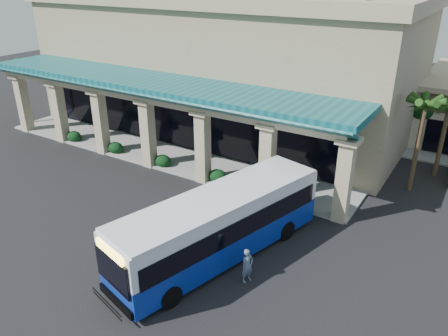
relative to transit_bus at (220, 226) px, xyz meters
The scene contains 9 objects.
ground 2.95m from the transit_bus, 156.05° to the left, with size 110.00×110.00×0.00m, color black.
main_building 20.26m from the transit_bus, 121.09° to the left, with size 30.80×14.80×11.35m, color tan, non-canonical shape.
arcade 12.94m from the transit_bus, 142.73° to the left, with size 30.00×6.20×5.70m, color #0E5058, non-canonical shape.
palm_0 13.63m from the transit_bus, 62.49° to the left, with size 2.40×2.40×6.60m, color #18380F, non-canonical shape.
palm_1 16.71m from the transit_bus, 64.21° to the left, with size 2.40×2.40×5.80m, color #18380F, non-canonical shape.
palm_2 25.90m from the transit_bus, 163.14° to the left, with size 2.40×2.40×6.20m, color #18380F, non-canonical shape.
broadleaf_tree 20.69m from the transit_bus, 75.29° to the left, with size 2.60×2.60×4.81m, color black, non-canonical shape.
transit_bus is the anchor object (origin of this frame).
pedestrian 2.36m from the transit_bus, 25.15° to the right, with size 0.59×0.39×1.62m, color slate.
Camera 1 is at (11.60, -15.50, 12.52)m, focal length 35.00 mm.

